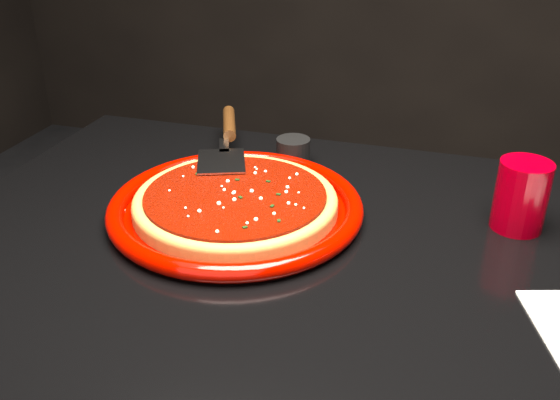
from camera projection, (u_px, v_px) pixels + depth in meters
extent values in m
cylinder|color=#740400|center=(236.00, 207.00, 0.93)|extent=(0.48, 0.48, 0.03)
cylinder|color=brown|center=(236.00, 204.00, 0.93)|extent=(0.38, 0.38, 0.02)
torus|color=brown|center=(235.00, 200.00, 0.93)|extent=(0.38, 0.38, 0.02)
cylinder|color=#610A00|center=(235.00, 197.00, 0.92)|extent=(0.34, 0.34, 0.01)
cylinder|color=#90000B|center=(521.00, 196.00, 0.88)|extent=(0.08, 0.08, 0.10)
cylinder|color=black|center=(293.00, 151.00, 1.10)|extent=(0.07, 0.07, 0.05)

